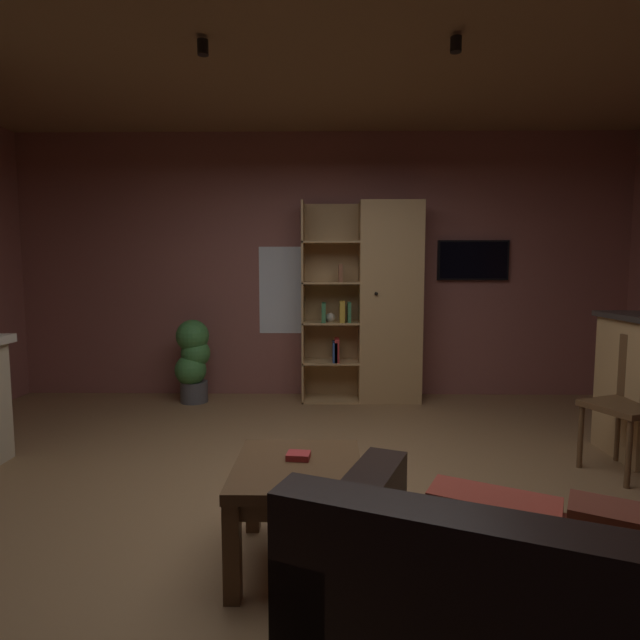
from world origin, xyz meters
TOP-DOWN VIEW (x-y plane):
  - floor at (0.00, 0.00)m, footprint 6.55×5.34m
  - wall_back at (0.00, 2.70)m, footprint 6.67×0.06m
  - window_pane_back at (-0.37, 2.67)m, footprint 0.65×0.01m
  - bookshelf_cabinet at (0.60, 2.43)m, footprint 1.22×0.41m
  - coffee_table at (-0.09, -0.58)m, footprint 0.59×0.67m
  - table_book_0 at (-0.09, -0.52)m, footprint 0.12×0.10m
  - dining_chair at (2.11, 0.53)m, footprint 0.55×0.55m
  - potted_floor_plant at (-1.34, 2.31)m, footprint 0.36×0.37m
  - wall_mounted_tv at (1.60, 2.64)m, footprint 0.75×0.06m
  - track_light_spot_1 at (-0.73, 0.44)m, footprint 0.07×0.07m
  - track_light_spot_2 at (0.83, 0.43)m, footprint 0.07×0.07m

SIDE VIEW (x-z plane):
  - floor at x=0.00m, z-range -0.02..0.00m
  - coffee_table at x=-0.09m, z-range 0.15..0.63m
  - potted_floor_plant at x=-1.34m, z-range 0.03..0.89m
  - table_book_0 at x=-0.09m, z-range 0.48..0.51m
  - dining_chair at x=2.11m, z-range 0.07..0.99m
  - bookshelf_cabinet at x=0.60m, z-range -0.01..2.04m
  - window_pane_back at x=-0.37m, z-range 0.68..1.61m
  - wall_back at x=0.00m, z-range 0.00..2.82m
  - wall_mounted_tv at x=1.60m, z-range 1.26..1.68m
  - track_light_spot_1 at x=-0.73m, z-range 2.70..2.79m
  - track_light_spot_2 at x=0.83m, z-range 2.70..2.79m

